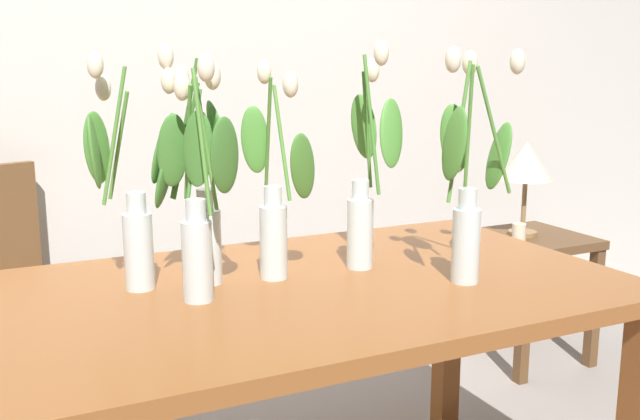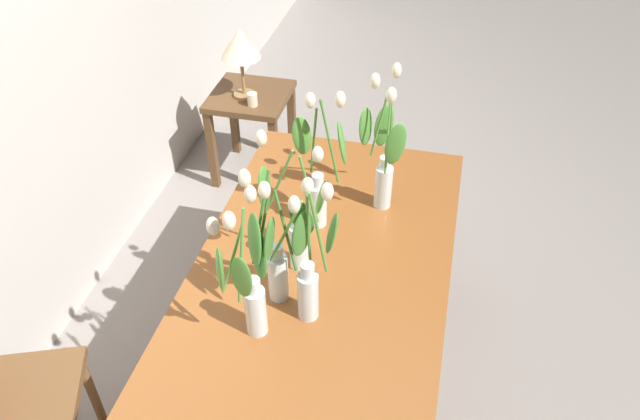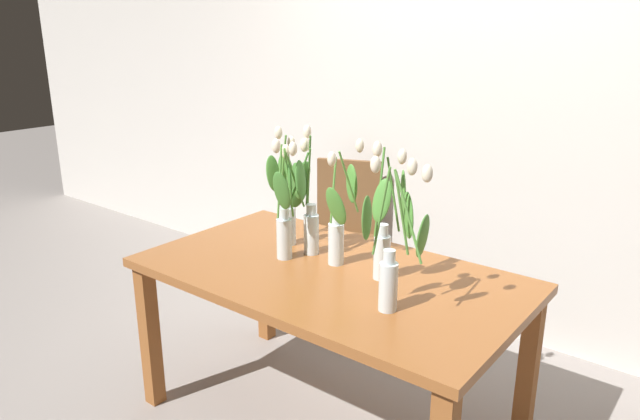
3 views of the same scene
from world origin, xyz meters
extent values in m
cube|color=beige|center=(0.00, 1.31, 1.35)|extent=(9.00, 0.10, 2.70)
cube|color=brown|center=(0.00, 0.00, 0.72)|extent=(1.60, 0.90, 0.04)
cube|color=brown|center=(0.74, 0.39, 0.35)|extent=(0.07, 0.07, 0.70)
cylinder|color=silver|center=(-0.18, 0.11, 0.83)|extent=(0.07, 0.07, 0.18)
cylinder|color=silver|center=(-0.18, 0.11, 0.94)|extent=(0.04, 0.04, 0.05)
cylinder|color=silver|center=(-0.18, 0.11, 0.80)|extent=(0.06, 0.06, 0.11)
cylinder|color=#3D752D|center=(-0.22, 0.14, 1.11)|extent=(0.07, 0.06, 0.33)
ellipsoid|color=#F2E5C6|center=(-0.25, 0.16, 1.28)|extent=(0.04, 0.04, 0.06)
ellipsoid|color=#427F33|center=(-0.27, 0.14, 1.07)|extent=(0.11, 0.08, 0.18)
cylinder|color=#3D752D|center=(-0.22, 0.13, 1.08)|extent=(0.07, 0.05, 0.27)
ellipsoid|color=#F2E5C6|center=(-0.24, 0.15, 1.22)|extent=(0.04, 0.04, 0.06)
ellipsoid|color=#427F33|center=(-0.27, 0.13, 1.01)|extent=(0.10, 0.09, 0.18)
cylinder|color=#3D752D|center=(-0.22, 0.06, 1.07)|extent=(0.07, 0.08, 0.26)
ellipsoid|color=#F2E5C6|center=(-0.25, 0.02, 1.21)|extent=(0.04, 0.04, 0.06)
ellipsoid|color=#427F33|center=(-0.22, 0.01, 1.08)|extent=(0.07, 0.07, 0.18)
cylinder|color=silver|center=(0.21, 0.07, 0.83)|extent=(0.07, 0.07, 0.18)
cylinder|color=silver|center=(0.21, 0.07, 0.94)|extent=(0.04, 0.04, 0.05)
cylinder|color=silver|center=(0.21, 0.07, 0.80)|extent=(0.06, 0.06, 0.11)
cylinder|color=#478433|center=(0.24, 0.09, 1.09)|extent=(0.05, 0.04, 0.30)
ellipsoid|color=#F2E5C6|center=(0.27, 0.11, 1.24)|extent=(0.04, 0.04, 0.06)
ellipsoid|color=#4C8E38|center=(0.26, 0.14, 1.10)|extent=(0.08, 0.08, 0.18)
cylinder|color=#478433|center=(0.22, 0.03, 1.11)|extent=(0.02, 0.07, 0.34)
ellipsoid|color=#F2E5C6|center=(0.23, -0.01, 1.28)|extent=(0.04, 0.04, 0.06)
ellipsoid|color=#4C8E38|center=(0.25, -0.01, 1.09)|extent=(0.09, 0.06, 0.18)
cylinder|color=silver|center=(-0.34, 0.13, 0.83)|extent=(0.07, 0.07, 0.18)
cylinder|color=silver|center=(-0.34, 0.13, 0.94)|extent=(0.04, 0.04, 0.05)
cylinder|color=silver|center=(-0.34, 0.13, 0.80)|extent=(0.06, 0.06, 0.11)
cylinder|color=#56933D|center=(-0.36, 0.18, 1.07)|extent=(0.05, 0.08, 0.26)
ellipsoid|color=#F2E5C6|center=(-0.38, 0.21, 1.20)|extent=(0.04, 0.04, 0.06)
ellipsoid|color=#4C8E38|center=(-0.41, 0.20, 1.07)|extent=(0.08, 0.07, 0.18)
cylinder|color=#56933D|center=(-0.38, 0.15, 1.10)|extent=(0.07, 0.03, 0.31)
ellipsoid|color=#F2E5C6|center=(-0.41, 0.15, 1.26)|extent=(0.04, 0.04, 0.06)
ellipsoid|color=#4C8E38|center=(-0.42, 0.13, 1.07)|extent=(0.05, 0.08, 0.18)
cylinder|color=silver|center=(-0.02, 0.08, 0.83)|extent=(0.07, 0.07, 0.18)
cylinder|color=silver|center=(-0.02, 0.08, 0.94)|extent=(0.04, 0.04, 0.05)
cylinder|color=silver|center=(-0.02, 0.08, 0.80)|extent=(0.06, 0.06, 0.11)
cylinder|color=#56933D|center=(-0.01, 0.04, 1.08)|extent=(0.02, 0.06, 0.27)
ellipsoid|color=#F2E5C6|center=(0.00, 0.02, 1.21)|extent=(0.04, 0.04, 0.06)
ellipsoid|color=#4C8E38|center=(0.03, 0.01, 1.02)|extent=(0.11, 0.08, 0.18)
cylinder|color=#56933D|center=(-0.01, 0.14, 1.09)|extent=(0.04, 0.11, 0.28)
ellipsoid|color=#F2E5C6|center=(0.01, 0.20, 1.24)|extent=(0.04, 0.04, 0.06)
ellipsoid|color=#4C8E38|center=(-0.02, 0.19, 1.07)|extent=(0.08, 0.04, 0.17)
cylinder|color=silver|center=(0.38, -0.15, 0.83)|extent=(0.07, 0.07, 0.18)
cylinder|color=silver|center=(0.38, -0.15, 0.94)|extent=(0.04, 0.04, 0.05)
cylinder|color=silver|center=(0.38, -0.15, 0.80)|extent=(0.06, 0.06, 0.11)
cylinder|color=#56933D|center=(0.40, -0.12, 1.10)|extent=(0.04, 0.06, 0.32)
ellipsoid|color=#F2E5C6|center=(0.42, -0.09, 1.26)|extent=(0.04, 0.04, 0.06)
ellipsoid|color=#4C8E38|center=(0.40, -0.07, 1.08)|extent=(0.09, 0.06, 0.18)
cylinder|color=#56933D|center=(0.45, -0.15, 1.10)|extent=(0.12, 0.01, 0.31)
ellipsoid|color=#F2E5C6|center=(0.51, -0.15, 1.26)|extent=(0.04, 0.04, 0.06)
ellipsoid|color=#4C8E38|center=(0.49, -0.13, 1.04)|extent=(0.05, 0.09, 0.18)
cylinder|color=#56933D|center=(0.35, -0.16, 1.10)|extent=(0.06, 0.02, 0.33)
ellipsoid|color=#F2E5C6|center=(0.32, -0.16, 1.27)|extent=(0.04, 0.04, 0.06)
ellipsoid|color=#4C8E38|center=(0.31, -0.19, 1.08)|extent=(0.04, 0.10, 0.18)
cylinder|color=silver|center=(-0.24, -0.01, 0.83)|extent=(0.07, 0.07, 0.18)
cylinder|color=silver|center=(-0.24, -0.01, 0.94)|extent=(0.04, 0.04, 0.05)
cylinder|color=silver|center=(-0.24, -0.01, 0.80)|extent=(0.06, 0.06, 0.11)
cylinder|color=#56933D|center=(-0.23, -0.04, 1.10)|extent=(0.02, 0.06, 0.31)
ellipsoid|color=#F2E5C6|center=(-0.22, -0.06, 1.25)|extent=(0.04, 0.04, 0.06)
ellipsoid|color=#427F33|center=(-0.19, -0.07, 1.07)|extent=(0.09, 0.07, 0.18)
cylinder|color=#56933D|center=(-0.21, -0.01, 1.09)|extent=(0.05, 0.01, 0.29)
ellipsoid|color=#F2E5C6|center=(-0.19, 0.00, 1.23)|extent=(0.04, 0.04, 0.06)
ellipsoid|color=#427F33|center=(-0.17, 0.03, 1.10)|extent=(0.06, 0.10, 0.18)
cylinder|color=#56933D|center=(-0.23, 0.06, 1.08)|extent=(0.02, 0.12, 0.27)
ellipsoid|color=#F2E5C6|center=(-0.23, 0.12, 1.23)|extent=(0.04, 0.04, 0.06)
ellipsoid|color=#427F33|center=(-0.25, 0.10, 1.07)|extent=(0.08, 0.05, 0.17)
cube|color=brown|center=(-0.60, 0.92, 0.45)|extent=(0.52, 0.52, 0.04)
cylinder|color=brown|center=(-0.38, 0.83, 0.21)|extent=(0.04, 0.04, 0.43)
cylinder|color=brown|center=(-0.51, 1.14, 0.21)|extent=(0.04, 0.04, 0.43)
cube|color=brown|center=(1.43, 0.76, 0.53)|extent=(0.44, 0.44, 0.04)
cube|color=brown|center=(1.24, 0.57, 0.26)|extent=(0.04, 0.04, 0.51)
cube|color=brown|center=(1.62, 0.57, 0.26)|extent=(0.04, 0.04, 0.51)
cube|color=brown|center=(1.24, 0.95, 0.26)|extent=(0.04, 0.04, 0.51)
cube|color=brown|center=(1.62, 0.95, 0.26)|extent=(0.04, 0.04, 0.51)
cylinder|color=olive|center=(1.40, 0.78, 0.56)|extent=(0.12, 0.12, 0.02)
cylinder|color=olive|center=(1.40, 0.78, 0.68)|extent=(0.02, 0.02, 0.22)
cone|color=beige|center=(1.40, 0.78, 0.87)|extent=(0.22, 0.22, 0.16)
cylinder|color=beige|center=(1.31, 0.70, 0.59)|extent=(0.06, 0.06, 0.07)
camera|label=1|loc=(-0.66, -1.50, 1.25)|focal=40.09mm
camera|label=2|loc=(-1.54, -0.36, 2.31)|focal=34.85mm
camera|label=3|loc=(1.37, -1.81, 1.71)|focal=33.02mm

